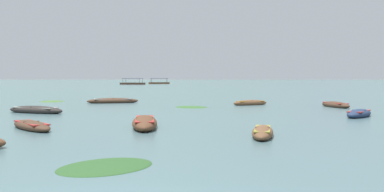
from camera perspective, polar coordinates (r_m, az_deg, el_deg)
ground_plane at (r=1506.27m, az=6.99°, el=2.22°), size 6000.00×6000.00×0.00m
mountain_1 at (r=1791.55m, az=-1.24°, el=10.22°), size 1335.87×1335.87×496.68m
rowboat_0 at (r=26.21m, az=21.40°, el=-2.22°), size 2.47×3.34×0.54m
rowboat_1 at (r=38.90m, az=-10.53°, el=-0.65°), size 4.68×2.92×0.57m
rowboat_2 at (r=16.42m, az=9.39°, el=-4.79°), size 1.01×3.33×0.47m
rowboat_3 at (r=19.75m, az=-20.65°, el=-3.73°), size 3.36×3.32×0.45m
rowboat_7 at (r=35.57m, az=7.78°, el=-0.93°), size 3.21×2.65×0.53m
rowboat_8 at (r=28.90m, az=-20.16°, el=-1.78°), size 4.49×2.48×0.56m
rowboat_9 at (r=34.51m, az=18.59°, el=-1.13°), size 2.09×3.96×0.53m
rowboat_10 at (r=19.28m, az=-6.34°, el=-3.58°), size 2.10×4.63×0.62m
ferry_0 at (r=160.14m, az=-7.93°, el=1.68°), size 9.32×4.85×2.54m
ferry_1 at (r=175.84m, az=-4.42°, el=1.76°), size 8.80×5.42×2.54m
weed_patch_0 at (r=32.51m, az=-0.11°, el=-1.51°), size 3.56×3.58×0.14m
weed_patch_2 at (r=42.74m, az=-18.16°, el=-0.71°), size 3.16×3.87×0.14m
weed_patch_3 at (r=10.89m, az=-11.45°, el=-9.24°), size 3.04×3.22×0.14m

